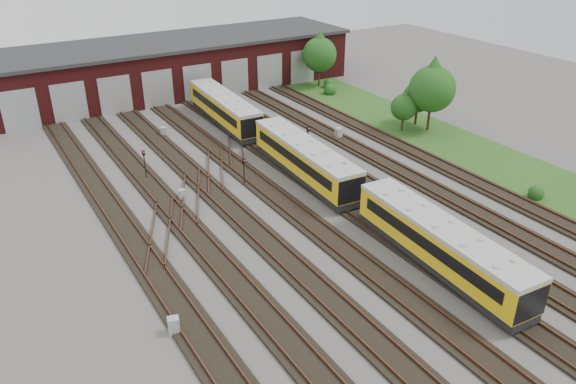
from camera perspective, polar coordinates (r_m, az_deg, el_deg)
ground at (r=41.76m, az=5.76°, el=-3.54°), size 120.00×120.00×0.00m
track_network at (r=42.02m, az=5.11°, el=-3.13°), size 30.40×70.00×0.33m
maintenance_shed at (r=74.11m, az=-13.24°, el=12.22°), size 51.00×12.50×6.35m
grass_verge at (r=60.13m, az=14.74°, el=5.49°), size 8.00×55.00×0.05m
metro_train at (r=48.18m, az=1.74°, el=3.37°), size 3.41×46.47×2.96m
signal_mast_0 at (r=49.60m, az=-14.38°, el=3.06°), size 0.22×0.21×2.70m
signal_mast_1 at (r=47.22m, az=-4.50°, el=2.41°), size 0.25×0.23×2.42m
signal_mast_2 at (r=52.29m, az=2.04°, el=5.48°), size 0.26×0.25×3.12m
signal_mast_3 at (r=44.44m, az=5.76°, el=1.54°), size 0.28×0.26×3.33m
relay_cabinet_0 at (r=32.33m, az=-11.54°, el=-13.16°), size 0.74×0.67×1.05m
relay_cabinet_1 at (r=59.60m, az=-12.52°, el=6.02°), size 0.72×0.68×0.96m
relay_cabinet_2 at (r=45.98m, az=-10.72°, el=-0.26°), size 0.55×0.47×0.87m
relay_cabinet_3 at (r=55.83m, az=1.47°, el=5.21°), size 0.68×0.64×0.91m
relay_cabinet_4 at (r=57.77m, az=5.17°, el=5.97°), size 0.76×0.67×1.11m
tree_0 at (r=74.67m, az=3.23°, el=14.16°), size 4.42×4.42×7.32m
tree_1 at (r=60.05m, az=11.72°, el=8.74°), size 2.75×2.75×4.56m
tree_2 at (r=60.14m, az=14.50°, el=10.64°), size 4.80×4.80×7.95m
tree_3 at (r=62.09m, az=13.11°, el=9.73°), size 3.27×3.27×5.42m
bush_0 at (r=49.55m, az=23.93°, el=0.09°), size 1.29×1.29×1.29m
bush_1 at (r=72.21m, az=4.31°, el=10.48°), size 1.58×1.58×1.58m
bush_2 at (r=75.02m, az=4.19°, el=11.04°), size 1.41×1.41×1.41m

